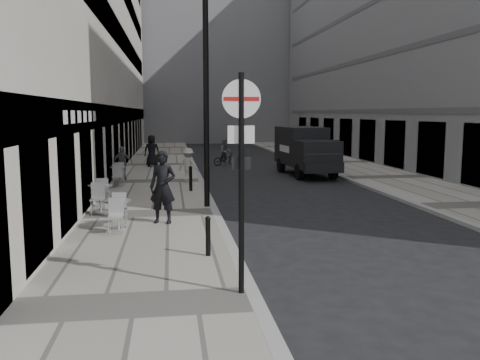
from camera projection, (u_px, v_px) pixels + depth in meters
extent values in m
cube|color=#A19A91|center=(157.00, 182.00, 23.29)|extent=(4.00, 60.00, 0.12)
cube|color=#A19A91|center=(385.00, 178.00, 24.77)|extent=(4.00, 60.00, 0.12)
cube|color=beige|center=(83.00, 7.00, 27.97)|extent=(4.00, 45.00, 18.00)
cube|color=slate|center=(193.00, 46.00, 59.65)|extent=(24.00, 16.00, 22.00)
imported|color=black|center=(163.00, 187.00, 14.21)|extent=(0.86, 0.69, 2.05)
cylinder|color=black|center=(241.00, 186.00, 8.55)|extent=(0.10, 0.10, 3.75)
cylinder|color=white|center=(241.00, 99.00, 8.36)|extent=(0.64, 0.09, 0.64)
cube|color=#B21414|center=(242.00, 99.00, 8.34)|extent=(0.59, 0.07, 0.06)
cube|color=white|center=(241.00, 135.00, 8.47)|extent=(0.45, 0.06, 0.30)
cylinder|color=black|center=(206.00, 103.00, 16.48)|extent=(0.18, 0.18, 6.85)
cylinder|color=black|center=(208.00, 237.00, 11.02)|extent=(0.11, 0.11, 0.82)
cylinder|color=black|center=(191.00, 179.00, 20.20)|extent=(0.12, 0.12, 0.93)
cylinder|color=black|center=(299.00, 172.00, 24.40)|extent=(0.31, 0.79, 0.78)
cylinder|color=black|center=(333.00, 171.00, 24.72)|extent=(0.31, 0.79, 0.78)
cylinder|color=black|center=(281.00, 165.00, 27.61)|extent=(0.31, 0.79, 0.78)
cylinder|color=black|center=(311.00, 165.00, 27.93)|extent=(0.31, 0.79, 0.78)
cube|color=black|center=(301.00, 145.00, 26.87)|extent=(2.13, 3.60, 1.94)
cube|color=black|center=(317.00, 155.00, 24.36)|extent=(2.03, 1.85, 1.36)
cube|color=#1E2328|center=(323.00, 148.00, 23.60)|extent=(1.72, 0.43, 0.72)
imported|color=black|center=(225.00, 159.00, 31.12)|extent=(1.61, 1.00, 0.80)
imported|color=#5A5A5F|center=(225.00, 151.00, 31.06)|extent=(0.88, 0.78, 1.51)
imported|color=#59595E|center=(122.00, 163.00, 23.55)|extent=(0.94, 0.45, 1.56)
imported|color=#B6B1A8|center=(188.00, 165.00, 22.65)|extent=(1.14, 0.98, 1.53)
imported|color=black|center=(152.00, 151.00, 29.39)|extent=(0.95, 0.67, 1.83)
cylinder|color=silver|center=(119.00, 228.00, 13.65)|extent=(0.45, 0.45, 0.03)
cylinder|color=silver|center=(118.00, 215.00, 13.60)|extent=(0.06, 0.06, 0.75)
cylinder|color=silver|center=(118.00, 201.00, 13.55)|extent=(0.71, 0.71, 0.03)
cylinder|color=#B0B0B2|center=(101.00, 210.00, 16.10)|extent=(0.48, 0.48, 0.03)
cylinder|color=#B0B0B2|center=(100.00, 198.00, 16.04)|extent=(0.07, 0.07, 0.80)
cylinder|color=#B0B0B2|center=(100.00, 186.00, 15.99)|extent=(0.76, 0.76, 0.03)
cylinder|color=#B6B6B8|center=(119.00, 185.00, 21.73)|extent=(0.46, 0.46, 0.03)
cylinder|color=#B6B6B8|center=(119.00, 176.00, 21.68)|extent=(0.06, 0.06, 0.78)
cylinder|color=#B6B6B8|center=(118.00, 167.00, 21.63)|extent=(0.74, 0.74, 0.03)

